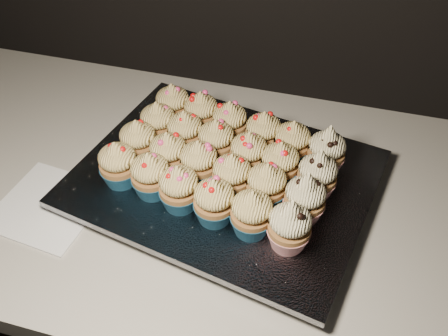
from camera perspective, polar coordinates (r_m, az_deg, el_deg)
name	(u,v)px	position (r m, az deg, el deg)	size (l,w,h in m)	color
cabinet	(191,317)	(1.25, -3.79, -16.61)	(2.40, 0.60, 0.86)	black
worktop	(179,187)	(0.89, -5.12, -2.19)	(2.44, 0.64, 0.04)	beige
napkin	(49,206)	(0.87, -19.39, -4.12)	(0.16, 0.16, 0.00)	white
baking_tray	(224,185)	(0.84, 0.00, -1.90)	(0.43, 0.33, 0.02)	black
foil_lining	(224,177)	(0.83, 0.00, -1.09)	(0.47, 0.37, 0.01)	silver
cupcake_0	(118,164)	(0.81, -11.98, 0.44)	(0.06, 0.06, 0.08)	navy
cupcake_1	(151,175)	(0.78, -8.39, -0.79)	(0.06, 0.06, 0.08)	navy
cupcake_2	(179,188)	(0.76, -5.15, -2.29)	(0.06, 0.06, 0.08)	navy
cupcake_3	(214,201)	(0.74, -1.13, -3.83)	(0.06, 0.06, 0.08)	navy
cupcake_4	(252,213)	(0.72, 3.18, -5.19)	(0.06, 0.06, 0.08)	navy
cupcake_5	(290,226)	(0.71, 7.51, -6.58)	(0.06, 0.06, 0.10)	maroon
cupcake_6	(138,142)	(0.84, -9.75, 2.98)	(0.06, 0.06, 0.08)	navy
cupcake_7	(168,154)	(0.81, -6.36, 1.58)	(0.06, 0.06, 0.08)	navy
cupcake_8	(199,163)	(0.80, -2.90, 0.61)	(0.06, 0.06, 0.08)	navy
cupcake_9	(232,176)	(0.77, 0.89, -0.94)	(0.06, 0.06, 0.08)	navy
cupcake_10	(266,186)	(0.76, 4.85, -2.02)	(0.06, 0.06, 0.08)	navy
cupcake_11	(305,198)	(0.75, 9.23, -3.44)	(0.06, 0.06, 0.10)	maroon
cupcake_12	(158,123)	(0.88, -7.52, 5.09)	(0.06, 0.06, 0.08)	navy
cupcake_13	(185,132)	(0.85, -4.48, 4.08)	(0.06, 0.06, 0.08)	navy
cupcake_14	(216,141)	(0.83, -0.91, 3.07)	(0.06, 0.06, 0.08)	navy
cupcake_15	(249,154)	(0.81, 2.82, 1.63)	(0.06, 0.06, 0.08)	navy
cupcake_16	(280,164)	(0.80, 6.37, 0.46)	(0.06, 0.06, 0.08)	navy
cupcake_17	(317,175)	(0.78, 10.60, -0.80)	(0.06, 0.06, 0.10)	maroon
cupcake_18	(173,105)	(0.92, -5.85, 7.18)	(0.06, 0.06, 0.08)	navy
cupcake_19	(201,113)	(0.89, -2.64, 6.31)	(0.06, 0.06, 0.08)	navy
cupcake_20	(230,123)	(0.87, 0.64, 5.19)	(0.06, 0.06, 0.08)	navy
cupcake_21	(263,133)	(0.85, 4.50, 3.99)	(0.06, 0.06, 0.08)	navy
cupcake_22	(292,143)	(0.84, 7.77, 2.89)	(0.06, 0.06, 0.08)	navy
cupcake_23	(326,151)	(0.83, 11.62, 1.91)	(0.06, 0.06, 0.10)	maroon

